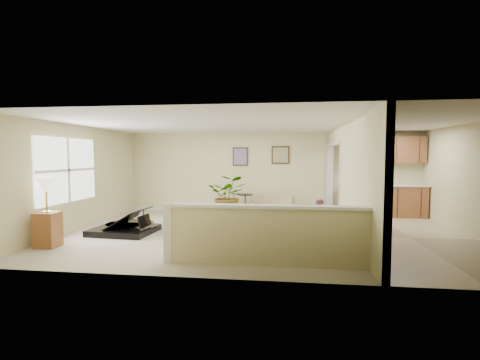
# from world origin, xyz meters

# --- Properties ---
(floor) EXTENTS (9.00, 9.00, 0.00)m
(floor) POSITION_xyz_m (0.00, 0.00, 0.00)
(floor) COLOR #B6A78D
(floor) RESTS_ON ground
(back_wall) EXTENTS (9.00, 0.04, 2.50)m
(back_wall) POSITION_xyz_m (0.00, 3.00, 1.25)
(back_wall) COLOR #C8BE88
(back_wall) RESTS_ON floor
(front_wall) EXTENTS (9.00, 0.04, 2.50)m
(front_wall) POSITION_xyz_m (0.00, -3.00, 1.25)
(front_wall) COLOR #C8BE88
(front_wall) RESTS_ON floor
(left_wall) EXTENTS (0.04, 6.00, 2.50)m
(left_wall) POSITION_xyz_m (-4.50, 0.00, 1.25)
(left_wall) COLOR #C8BE88
(left_wall) RESTS_ON floor
(right_wall) EXTENTS (0.04, 6.00, 2.50)m
(right_wall) POSITION_xyz_m (4.50, 0.00, 1.25)
(right_wall) COLOR #C8BE88
(right_wall) RESTS_ON floor
(ceiling) EXTENTS (9.00, 6.00, 0.04)m
(ceiling) POSITION_xyz_m (0.00, 0.00, 2.50)
(ceiling) COLOR silver
(ceiling) RESTS_ON back_wall
(kitchen_vinyl) EXTENTS (2.70, 6.00, 0.01)m
(kitchen_vinyl) POSITION_xyz_m (3.15, 0.00, 0.00)
(kitchen_vinyl) COLOR tan
(kitchen_vinyl) RESTS_ON floor
(interior_partition) EXTENTS (0.18, 5.99, 2.50)m
(interior_partition) POSITION_xyz_m (1.80, 0.25, 1.22)
(interior_partition) COLOR #C8BE88
(interior_partition) RESTS_ON floor
(pony_half_wall) EXTENTS (3.42, 0.22, 1.00)m
(pony_half_wall) POSITION_xyz_m (0.08, -2.30, 0.52)
(pony_half_wall) COLOR #C8BE88
(pony_half_wall) RESTS_ON floor
(left_window) EXTENTS (0.05, 2.15, 1.45)m
(left_window) POSITION_xyz_m (-4.49, -0.50, 1.45)
(left_window) COLOR white
(left_window) RESTS_ON left_wall
(wall_art_left) EXTENTS (0.48, 0.04, 0.58)m
(wall_art_left) POSITION_xyz_m (-0.95, 2.97, 1.75)
(wall_art_left) COLOR #3A2A15
(wall_art_left) RESTS_ON back_wall
(wall_mirror) EXTENTS (0.55, 0.04, 0.55)m
(wall_mirror) POSITION_xyz_m (0.30, 2.97, 1.80)
(wall_mirror) COLOR #3A2A15
(wall_mirror) RESTS_ON back_wall
(kitchen_cabinets) EXTENTS (2.36, 0.65, 2.33)m
(kitchen_cabinets) POSITION_xyz_m (3.19, 2.73, 0.87)
(kitchen_cabinets) COLOR #985831
(kitchen_cabinets) RESTS_ON floor
(piano) EXTENTS (1.62, 1.69, 1.26)m
(piano) POSITION_xyz_m (-3.26, -0.22, 0.53)
(piano) COLOR black
(piano) RESTS_ON floor
(piano_bench) EXTENTS (0.69, 0.89, 0.53)m
(piano_bench) POSITION_xyz_m (-1.98, -0.03, 0.27)
(piano_bench) COLOR black
(piano_bench) RESTS_ON floor
(loveseat) EXTENTS (1.58, 1.19, 0.76)m
(loveseat) POSITION_xyz_m (-0.04, 2.52, 0.29)
(loveseat) COLOR tan
(loveseat) RESTS_ON floor
(accent_table) EXTENTS (0.45, 0.45, 0.65)m
(accent_table) POSITION_xyz_m (-0.72, 2.29, 0.41)
(accent_table) COLOR black
(accent_table) RESTS_ON floor
(palm_plant) EXTENTS (1.15, 1.01, 1.21)m
(palm_plant) POSITION_xyz_m (-1.20, 2.19, 0.60)
(palm_plant) COLOR black
(palm_plant) RESTS_ON floor
(small_plant) EXTENTS (0.37, 0.37, 0.51)m
(small_plant) POSITION_xyz_m (1.45, 2.40, 0.22)
(small_plant) COLOR black
(small_plant) RESTS_ON floor
(lamp_stand) EXTENTS (0.42, 0.42, 1.35)m
(lamp_stand) POSITION_xyz_m (-4.15, -1.68, 0.57)
(lamp_stand) COLOR #985831
(lamp_stand) RESTS_ON floor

